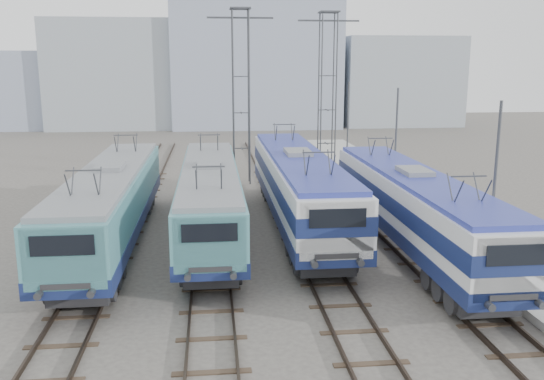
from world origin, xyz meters
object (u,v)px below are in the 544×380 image
at_px(locomotive_far_right, 414,204).
at_px(catenary_tower_east, 327,88).
at_px(mast_mid, 395,148).
at_px(mast_rear, 348,127).
at_px(catenary_tower_west, 241,89).
at_px(locomotive_center_right, 298,183).
at_px(locomotive_far_left, 111,200).
at_px(mast_front, 494,193).
at_px(locomotive_center_left, 210,195).
at_px(safety_cone, 525,268).

height_order(locomotive_far_right, catenary_tower_east, catenary_tower_east).
bearing_deg(locomotive_far_right, mast_mid, 77.81).
distance_m(locomotive_far_right, mast_rear, 20.68).
bearing_deg(catenary_tower_west, locomotive_center_right, -79.37).
xyz_separation_m(locomotive_far_right, catenary_tower_west, (-6.75, 16.56, 4.38)).
distance_m(locomotive_far_left, mast_front, 16.44).
distance_m(locomotive_far_right, catenary_tower_west, 18.41).
xyz_separation_m(catenary_tower_east, mast_rear, (2.10, 2.00, -3.14)).
bearing_deg(mast_front, locomotive_far_left, 159.50).
xyz_separation_m(locomotive_center_left, mast_front, (10.85, -6.66, 1.33)).
height_order(locomotive_far_left, locomotive_center_left, locomotive_far_left).
distance_m(mast_front, mast_rear, 24.00).
xyz_separation_m(locomotive_center_left, catenary_tower_west, (2.25, 13.34, 4.47)).
distance_m(locomotive_far_left, mast_mid, 16.63).
xyz_separation_m(locomotive_center_right, locomotive_far_right, (4.50, -4.57, -0.13)).
xyz_separation_m(locomotive_far_left, catenary_tower_east, (13.25, 16.26, 4.41)).
height_order(locomotive_far_left, mast_front, mast_front).
height_order(mast_front, mast_mid, same).
height_order(catenary_tower_west, safety_cone, catenary_tower_west).
height_order(catenary_tower_east, mast_mid, catenary_tower_east).
distance_m(locomotive_far_right, safety_cone, 5.31).
relative_size(locomotive_center_right, mast_rear, 2.69).
bearing_deg(catenary_tower_east, locomotive_center_right, -106.89).
bearing_deg(locomotive_far_right, catenary_tower_west, 112.17).
distance_m(locomotive_center_right, catenary_tower_west, 12.92).
xyz_separation_m(catenary_tower_west, safety_cone, (9.86, -20.53, -6.06)).
height_order(mast_rear, safety_cone, mast_rear).
height_order(locomotive_far_left, locomotive_center_right, locomotive_center_right).
xyz_separation_m(catenary_tower_west, mast_mid, (8.60, -8.00, -3.14)).
bearing_deg(locomotive_center_right, mast_front, -51.58).
bearing_deg(locomotive_center_left, mast_mid, 26.21).
bearing_deg(locomotive_center_right, locomotive_far_right, -45.44).
bearing_deg(mast_rear, locomotive_far_right, -95.14).
xyz_separation_m(locomotive_far_right, mast_mid, (1.85, 8.56, 1.24)).
xyz_separation_m(locomotive_center_left, safety_cone, (12.11, -7.19, -1.59)).
height_order(locomotive_far_left, safety_cone, locomotive_far_left).
relative_size(locomotive_center_right, catenary_tower_east, 1.57).
bearing_deg(locomotive_center_right, catenary_tower_east, 73.11).
distance_m(catenary_tower_east, mast_mid, 10.69).
distance_m(locomotive_far_right, catenary_tower_east, 19.07).
height_order(mast_front, mast_rear, same).
xyz_separation_m(locomotive_center_left, locomotive_center_right, (4.50, 1.35, 0.23)).
relative_size(locomotive_far_right, catenary_tower_east, 1.48).
bearing_deg(mast_rear, locomotive_far_left, -130.05).
bearing_deg(catenary_tower_west, safety_cone, -64.35).
height_order(locomotive_far_left, catenary_tower_west, catenary_tower_west).
bearing_deg(catenary_tower_west, locomotive_center_left, -99.57).
relative_size(mast_front, mast_rear, 1.00).
bearing_deg(locomotive_far_left, safety_cone, -20.68).
distance_m(catenary_tower_east, mast_front, 22.32).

